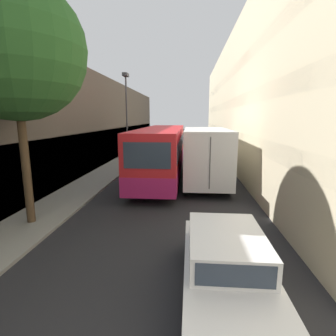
{
  "coord_description": "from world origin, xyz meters",
  "views": [
    {
      "loc": [
        1.02,
        0.12,
        3.82
      ],
      "look_at": [
        0.08,
        11.56,
        1.6
      ],
      "focal_mm": 28.0,
      "sensor_mm": 36.0,
      "label": 1
    }
  ],
  "objects_px": {
    "car_hatchback": "(226,265)",
    "street_tree_left": "(14,49)",
    "bus": "(162,152)",
    "panel_van": "(159,142)",
    "street_lamp": "(126,103)",
    "box_truck": "(205,154)"
  },
  "relations": [
    {
      "from": "car_hatchback",
      "to": "street_tree_left",
      "type": "distance_m",
      "value": 9.02
    },
    {
      "from": "bus",
      "to": "panel_van",
      "type": "distance_m",
      "value": 12.85
    },
    {
      "from": "car_hatchback",
      "to": "bus",
      "type": "relative_size",
      "value": 0.36
    },
    {
      "from": "bus",
      "to": "car_hatchback",
      "type": "bearing_deg",
      "value": -77.2
    },
    {
      "from": "car_hatchback",
      "to": "street_lamp",
      "type": "distance_m",
      "value": 16.49
    },
    {
      "from": "street_tree_left",
      "to": "box_truck",
      "type": "bearing_deg",
      "value": 46.54
    },
    {
      "from": "panel_van",
      "to": "street_tree_left",
      "type": "height_order",
      "value": "street_tree_left"
    },
    {
      "from": "street_tree_left",
      "to": "car_hatchback",
      "type": "bearing_deg",
      "value": -27.46
    },
    {
      "from": "car_hatchback",
      "to": "box_truck",
      "type": "distance_m",
      "value": 10.41
    },
    {
      "from": "car_hatchback",
      "to": "box_truck",
      "type": "height_order",
      "value": "box_truck"
    },
    {
      "from": "panel_van",
      "to": "street_tree_left",
      "type": "xyz_separation_m",
      "value": [
        -2.25,
        -20.56,
        4.84
      ]
    },
    {
      "from": "panel_van",
      "to": "street_tree_left",
      "type": "distance_m",
      "value": 21.24
    },
    {
      "from": "bus",
      "to": "panel_van",
      "type": "height_order",
      "value": "bus"
    },
    {
      "from": "bus",
      "to": "street_lamp",
      "type": "bearing_deg",
      "value": 129.81
    },
    {
      "from": "bus",
      "to": "panel_van",
      "type": "relative_size",
      "value": 2.89
    },
    {
      "from": "bus",
      "to": "street_tree_left",
      "type": "xyz_separation_m",
      "value": [
        -3.96,
        -7.84,
        4.3
      ]
    },
    {
      "from": "bus",
      "to": "street_tree_left",
      "type": "height_order",
      "value": "street_tree_left"
    },
    {
      "from": "street_lamp",
      "to": "street_tree_left",
      "type": "relative_size",
      "value": 0.85
    },
    {
      "from": "bus",
      "to": "box_truck",
      "type": "height_order",
      "value": "box_truck"
    },
    {
      "from": "box_truck",
      "to": "panel_van",
      "type": "height_order",
      "value": "box_truck"
    },
    {
      "from": "street_lamp",
      "to": "street_tree_left",
      "type": "xyz_separation_m",
      "value": [
        -0.87,
        -11.54,
        1.07
      ]
    },
    {
      "from": "bus",
      "to": "street_lamp",
      "type": "distance_m",
      "value": 5.8
    }
  ]
}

